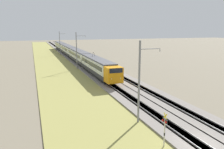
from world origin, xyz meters
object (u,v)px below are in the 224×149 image
at_px(crossing_signal_near, 165,127).
at_px(catenary_mast_mid, 77,51).
at_px(catenary_mast_near, 140,82).
at_px(catenary_mast_far, 60,43).
at_px(passenger_train, 72,52).

distance_m(crossing_signal_near, catenary_mast_mid, 39.81).
distance_m(catenary_mast_near, catenary_mast_far, 68.57).
bearing_deg(catenary_mast_mid, passenger_train, -6.72).
relative_size(crossing_signal_near, catenary_mast_near, 0.35).
height_order(crossing_signal_near, catenary_mast_near, catenary_mast_near).
height_order(crossing_signal_near, catenary_mast_mid, catenary_mast_mid).
bearing_deg(passenger_train, catenary_mast_mid, -6.72).
relative_size(passenger_train, catenary_mast_mid, 8.98).
distance_m(catenary_mast_near, catenary_mast_mid, 34.29).
bearing_deg(catenary_mast_far, catenary_mast_near, -180.00).
xyz_separation_m(passenger_train, catenary_mast_near, (-56.43, 2.61, 2.29)).
bearing_deg(catenary_mast_mid, catenary_mast_near, -180.00).
relative_size(catenary_mast_near, catenary_mast_far, 0.97).
xyz_separation_m(crossing_signal_near, catenary_mast_mid, (39.70, -0.29, 2.93)).
distance_m(crossing_signal_near, catenary_mast_near, 6.07).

